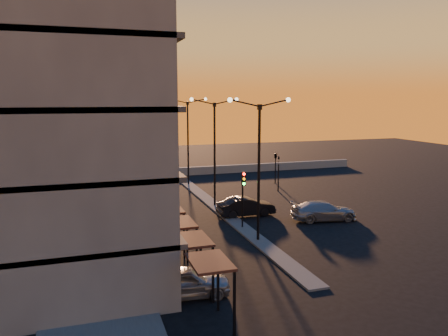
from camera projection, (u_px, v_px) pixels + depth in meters
ground at (258, 241)px, 29.20m from camera, size 120.00×120.00×0.00m
sidewalk_west at (93, 238)px, 29.74m from camera, size 5.00×40.00×0.12m
median at (215, 206)px, 38.58m from camera, size 1.20×36.00×0.12m
parapet at (193, 171)px, 54.14m from camera, size 44.00×0.50×1.00m
building at (15, 51)px, 23.06m from camera, size 14.35×17.08×25.00m
streetlamp_near at (259, 158)px, 28.31m from camera, size 4.32×0.32×9.51m
streetlamp_mid at (215, 143)px, 37.70m from camera, size 4.32×0.32×9.51m
streetlamp_far at (188, 134)px, 47.09m from camera, size 4.32×0.32×9.51m
traffic_light_main at (243, 190)px, 31.44m from camera, size 0.28×0.44×4.25m
signal_east_a at (278, 173)px, 44.48m from camera, size 0.13×0.16×3.60m
signal_east_b at (276, 156)px, 48.51m from camera, size 0.42×1.99×3.60m
car_hatchback at (185, 282)px, 20.92m from camera, size 4.50×2.15×1.48m
car_sedan at (246, 207)px, 35.34m from camera, size 4.67×1.63×1.54m
car_wagon at (324, 211)px, 34.12m from camera, size 5.40×2.81×1.49m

